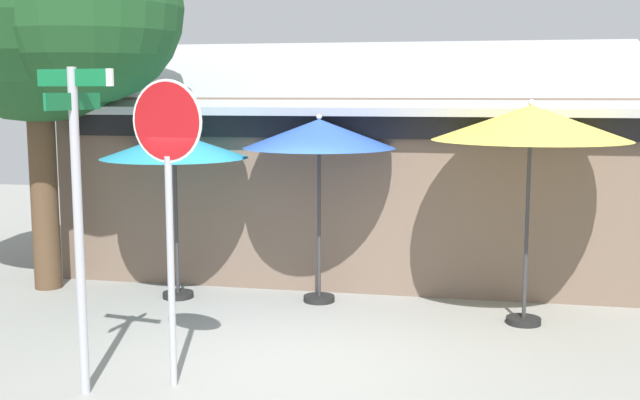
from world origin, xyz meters
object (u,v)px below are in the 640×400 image
Objects in this scene: patio_umbrella_teal_left at (174,147)px; patio_umbrella_mustard_right at (531,124)px; street_sign_post at (78,201)px; stop_sign at (168,174)px; patio_umbrella_royal_blue_center at (319,135)px.

patio_umbrella_teal_left is 0.86× the size of patio_umbrella_mustard_right.
stop_sign is at bearing 25.33° from street_sign_post.
patio_umbrella_mustard_right reaches higher than patio_umbrella_teal_left.
patio_umbrella_mustard_right is at bearing -10.92° from patio_umbrella_royal_blue_center.
patio_umbrella_mustard_right is at bearing 36.66° from street_sign_post.
patio_umbrella_teal_left is 2.05m from patio_umbrella_royal_blue_center.
street_sign_post is 5.46m from patio_umbrella_mustard_right.
patio_umbrella_royal_blue_center is at bearing 169.08° from patio_umbrella_mustard_right.
patio_umbrella_royal_blue_center is (0.81, 3.41, 0.19)m from stop_sign.
patio_umbrella_royal_blue_center reaches higher than patio_umbrella_teal_left.
street_sign_post reaches higher than patio_umbrella_teal_left.
street_sign_post is at bearing -82.79° from patio_umbrella_teal_left.
patio_umbrella_teal_left is 0.93× the size of patio_umbrella_royal_blue_center.
patio_umbrella_teal_left is at bearing 176.00° from patio_umbrella_mustard_right.
patio_umbrella_mustard_right is at bearing -4.00° from patio_umbrella_teal_left.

